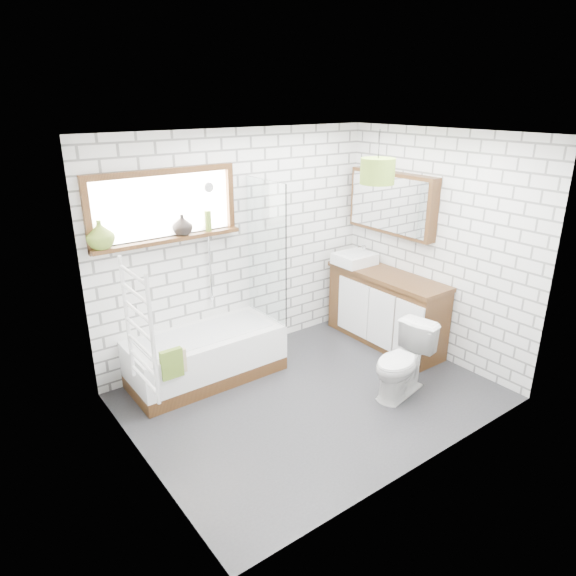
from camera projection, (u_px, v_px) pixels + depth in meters
floor at (313, 397)px, 5.10m from camera, size 3.40×2.60×0.01m
ceiling at (318, 134)px, 4.22m from camera, size 3.40×2.60×0.01m
wall_back at (240, 246)px, 5.64m from camera, size 3.40×0.01×2.50m
wall_front at (430, 327)px, 3.67m from camera, size 3.40×0.01×2.50m
wall_left at (133, 325)px, 3.71m from camera, size 0.01×2.60×2.50m
wall_right at (435, 247)px, 5.61m from camera, size 0.01×2.60×2.50m
window at (165, 207)px, 4.94m from camera, size 1.52×0.16×0.68m
towel_radiator at (139, 329)px, 3.75m from camera, size 0.06×0.52×1.00m
mirror_cabinet at (392, 203)px, 5.87m from camera, size 0.16×1.20×0.70m
shower_riser at (209, 244)px, 5.35m from camera, size 0.02×0.02×1.30m
bathtub at (206, 356)px, 5.35m from camera, size 1.58×0.70×0.51m
shower_screen at (266, 251)px, 5.43m from camera, size 0.02×0.72×1.50m
towel_green at (172, 364)px, 4.71m from camera, size 0.21×0.06×0.29m
towel_beige at (177, 362)px, 4.74m from camera, size 0.18×0.05×0.24m
vanity at (386, 309)px, 6.07m from camera, size 0.49×1.53×0.88m
basin at (355, 259)px, 6.24m from camera, size 0.45×0.39×0.13m
tap at (364, 251)px, 6.31m from camera, size 0.04×0.04×0.16m
toilet at (403, 362)px, 5.03m from camera, size 0.53×0.76×0.71m
vase_olive at (100, 237)px, 4.62m from camera, size 0.31×0.31×0.26m
vase_dark at (183, 227)px, 5.08m from camera, size 0.25×0.25×0.21m
bottle at (208, 223)px, 5.24m from camera, size 0.08×0.08×0.21m
pendant at (378, 171)px, 5.09m from camera, size 0.35×0.35×0.25m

